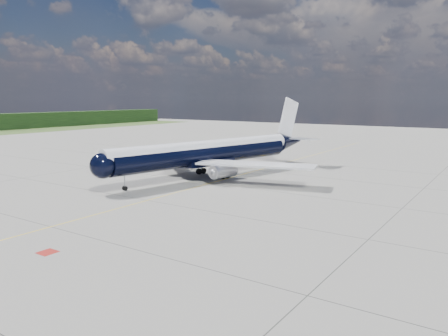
{
  "coord_description": "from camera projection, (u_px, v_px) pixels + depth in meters",
  "views": [
    {
      "loc": [
        41.39,
        -32.48,
        13.89
      ],
      "look_at": [
        6.97,
        18.5,
        4.0
      ],
      "focal_mm": 35.0,
      "sensor_mm": 36.0,
      "label": 1
    }
  ],
  "objects": [
    {
      "name": "red_marking",
      "position": [
        48.0,
        252.0,
        39.71
      ],
      "size": [
        1.6,
        1.6,
        0.01
      ],
      "primitive_type": "cube",
      "color": "maroon",
      "rests_on": "ground"
    },
    {
      "name": "ground",
      "position": [
        228.0,
        178.0,
        76.19
      ],
      "size": [
        320.0,
        320.0,
        0.0
      ],
      "primitive_type": "plane",
      "color": "gray",
      "rests_on": "ground"
    },
    {
      "name": "taxiway_centerline",
      "position": [
        211.0,
        183.0,
        72.1
      ],
      "size": [
        0.16,
        160.0,
        0.01
      ],
      "primitive_type": "cube",
      "color": "yellow",
      "rests_on": "ground"
    },
    {
      "name": "main_airliner",
      "position": [
        212.0,
        152.0,
        77.58
      ],
      "size": [
        39.16,
        48.34,
        14.1
      ],
      "rotation": [
        0.0,
        0.0,
        -0.22
      ],
      "color": "black",
      "rests_on": "ground"
    }
  ]
}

